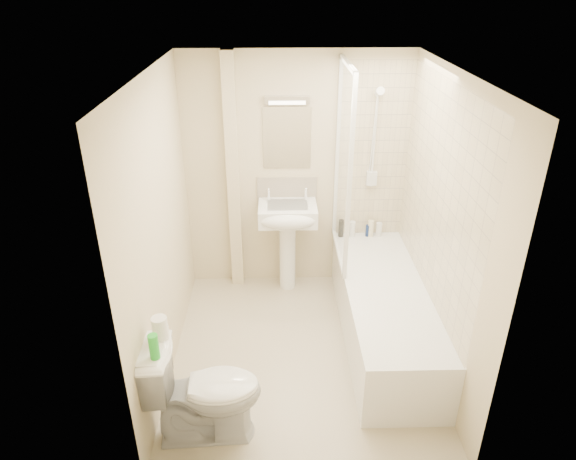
{
  "coord_description": "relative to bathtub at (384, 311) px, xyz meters",
  "views": [
    {
      "loc": [
        -0.21,
        -3.55,
        3.01
      ],
      "look_at": [
        -0.11,
        0.2,
        1.12
      ],
      "focal_mm": 32.0,
      "sensor_mm": 36.0,
      "label": 1
    }
  ],
  "objects": [
    {
      "name": "bathtub",
      "position": [
        0.0,
        0.0,
        0.0
      ],
      "size": [
        0.7,
        2.1,
        0.55
      ],
      "color": "white",
      "rests_on": "ground"
    },
    {
      "name": "strip_light",
      "position": [
        -0.84,
        1.02,
        1.66
      ],
      "size": [
        0.42,
        0.07,
        0.07
      ],
      "primitive_type": "cube",
      "color": "silver",
      "rests_on": "wall_back"
    },
    {
      "name": "tile_back",
      "position": [
        0.0,
        1.04,
        1.14
      ],
      "size": [
        0.7,
        0.01,
        1.75
      ],
      "primitive_type": "cube",
      "color": "beige",
      "rests_on": "wall_back"
    },
    {
      "name": "toilet_roll_upper",
      "position": [
        -1.73,
        -0.99,
        0.65
      ],
      "size": [
        0.1,
        0.1,
        0.09
      ],
      "primitive_type": "cylinder",
      "color": "white",
      "rests_on": "toilet_roll_lower"
    },
    {
      "name": "wall_back",
      "position": [
        -0.75,
        1.05,
        0.91
      ],
      "size": [
        2.2,
        0.02,
        2.4
      ],
      "primitive_type": "cube",
      "color": "beige",
      "rests_on": "ground"
    },
    {
      "name": "bottle_white_a",
      "position": [
        -0.17,
        0.96,
        0.34
      ],
      "size": [
        0.06,
        0.06,
        0.17
      ],
      "primitive_type": "cylinder",
      "color": "white",
      "rests_on": "bathtub"
    },
    {
      "name": "green_bottle",
      "position": [
        -1.74,
        -1.16,
        0.6
      ],
      "size": [
        0.06,
        0.06,
        0.18
      ],
      "primitive_type": "cylinder",
      "color": "green",
      "rests_on": "toilet"
    },
    {
      "name": "mirror",
      "position": [
        -0.84,
        1.04,
        1.29
      ],
      "size": [
        0.46,
        0.01,
        0.6
      ],
      "primitive_type": "cube",
      "color": "white",
      "rests_on": "wall_back"
    },
    {
      "name": "toilet_roll_lower",
      "position": [
        -1.74,
        -0.96,
        0.56
      ],
      "size": [
        0.11,
        0.11,
        0.09
      ],
      "primitive_type": "cylinder",
      "color": "white",
      "rests_on": "toilet"
    },
    {
      "name": "ceiling",
      "position": [
        -0.75,
        -0.2,
        2.11
      ],
      "size": [
        2.2,
        2.5,
        0.02
      ],
      "primitive_type": "cube",
      "color": "white",
      "rests_on": "wall_back"
    },
    {
      "name": "bottle_white_b",
      "position": [
        0.11,
        0.96,
        0.33
      ],
      "size": [
        0.06,
        0.06,
        0.15
      ],
      "primitive_type": "cylinder",
      "color": "white",
      "rests_on": "bathtub"
    },
    {
      "name": "pipe_boxing",
      "position": [
        -1.37,
        0.99,
        0.91
      ],
      "size": [
        0.12,
        0.12,
        2.4
      ],
      "primitive_type": "cube",
      "color": "beige",
      "rests_on": "ground"
    },
    {
      "name": "wall_left",
      "position": [
        -1.85,
        -0.2,
        0.91
      ],
      "size": [
        0.02,
        2.5,
        2.4
      ],
      "primitive_type": "cube",
      "color": "beige",
      "rests_on": "ground"
    },
    {
      "name": "toilet",
      "position": [
        -1.47,
        -1.05,
        0.11
      ],
      "size": [
        0.53,
        0.83,
        0.8
      ],
      "primitive_type": "imported",
      "rotation": [
        0.0,
        0.0,
        1.62
      ],
      "color": "white",
      "rests_on": "ground"
    },
    {
      "name": "bottle_black_a",
      "position": [
        -0.29,
        0.96,
        0.35
      ],
      "size": [
        0.05,
        0.05,
        0.19
      ],
      "primitive_type": "cylinder",
      "color": "black",
      "rests_on": "bathtub"
    },
    {
      "name": "splashback",
      "position": [
        -0.84,
        1.04,
        0.74
      ],
      "size": [
        0.6,
        0.02,
        0.3
      ],
      "primitive_type": "cube",
      "color": "beige",
      "rests_on": "wall_back"
    },
    {
      "name": "shower_screen",
      "position": [
        -0.35,
        0.6,
        1.16
      ],
      "size": [
        0.04,
        0.92,
        1.8
      ],
      "color": "white",
      "rests_on": "bathtub"
    },
    {
      "name": "wall_right",
      "position": [
        0.35,
        -0.2,
        0.91
      ],
      "size": [
        0.02,
        2.5,
        2.4
      ],
      "primitive_type": "cube",
      "color": "beige",
      "rests_on": "ground"
    },
    {
      "name": "bottle_cream",
      "position": [
        0.02,
        0.96,
        0.35
      ],
      "size": [
        0.06,
        0.06,
        0.17
      ],
      "primitive_type": "cylinder",
      "color": "#F9EFC0",
      "rests_on": "bathtub"
    },
    {
      "name": "pedestal_sink",
      "position": [
        -0.84,
        0.82,
        0.48
      ],
      "size": [
        0.57,
        0.51,
        1.1
      ],
      "color": "white",
      "rests_on": "ground"
    },
    {
      "name": "tile_right",
      "position": [
        0.34,
        0.0,
        1.14
      ],
      "size": [
        0.01,
        2.1,
        1.75
      ],
      "primitive_type": "cube",
      "color": "beige",
      "rests_on": "wall_right"
    },
    {
      "name": "floor",
      "position": [
        -0.75,
        -0.2,
        -0.29
      ],
      "size": [
        2.5,
        2.5,
        0.0
      ],
      "primitive_type": "plane",
      "color": "beige",
      "rests_on": "ground"
    },
    {
      "name": "bottle_blue",
      "position": [
        -0.01,
        0.96,
        0.32
      ],
      "size": [
        0.04,
        0.04,
        0.12
      ],
      "primitive_type": "cylinder",
      "color": "navy",
      "rests_on": "bathtub"
    },
    {
      "name": "shower_fixture",
      "position": [
        -0.0,
        1.0,
        1.26
      ],
      "size": [
        0.1,
        0.16,
        0.99
      ],
      "color": "white",
      "rests_on": "wall_back"
    }
  ]
}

